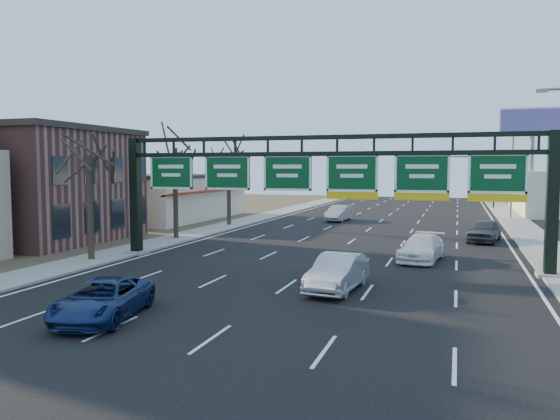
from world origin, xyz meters
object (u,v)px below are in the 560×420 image
(car_blue_suv, at_px, (103,299))
(car_silver_sedan, at_px, (338,273))
(car_white_wagon, at_px, (422,248))
(sign_gantry, at_px, (322,181))

(car_blue_suv, xyz_separation_m, car_silver_sedan, (7.05, 7.01, 0.09))
(car_blue_suv, xyz_separation_m, car_white_wagon, (10.08, 16.10, 0.04))
(car_silver_sedan, bearing_deg, car_white_wagon, 76.70)
(sign_gantry, bearing_deg, car_white_wagon, 30.15)
(sign_gantry, height_order, car_blue_suv, sign_gantry)
(car_silver_sedan, height_order, car_white_wagon, car_silver_sedan)
(sign_gantry, relative_size, car_blue_suv, 4.89)
(sign_gantry, bearing_deg, car_blue_suv, -110.36)
(car_silver_sedan, xyz_separation_m, car_white_wagon, (3.03, 9.09, -0.05))
(sign_gantry, relative_size, car_white_wagon, 4.82)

